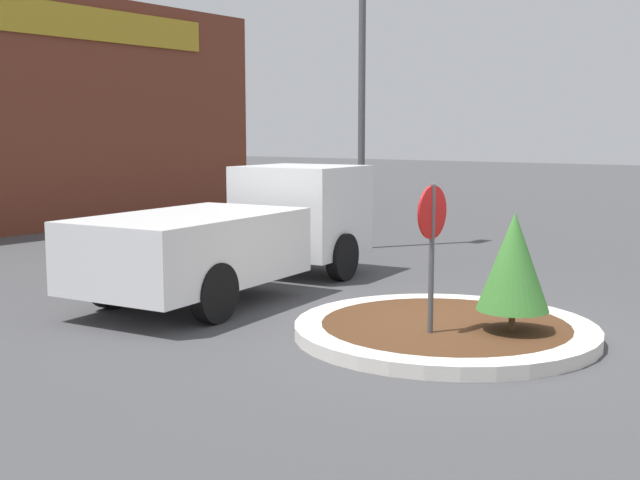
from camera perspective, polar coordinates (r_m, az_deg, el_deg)
ground_plane at (r=10.75m, az=8.86°, el=-6.78°), size 120.00×120.00×0.00m
traffic_island at (r=10.73m, az=8.87°, el=-6.33°), size 3.97×3.97×0.17m
stop_sign at (r=9.98m, az=7.96°, el=0.32°), size 0.66×0.07×2.04m
island_shrub at (r=10.30m, az=13.61°, el=-1.49°), size 0.91×0.91×1.51m
utility_truck at (r=13.53m, az=-5.34°, el=0.65°), size 6.35×2.90×2.05m
light_pole at (r=18.53m, az=3.01°, el=13.08°), size 0.70×0.30×7.70m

